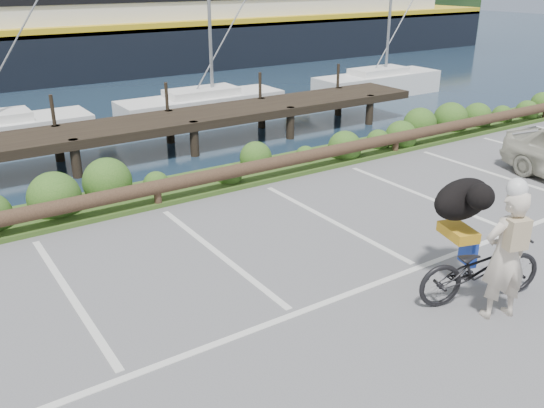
{
  "coord_description": "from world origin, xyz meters",
  "views": [
    {
      "loc": [
        -4.28,
        -6.22,
        4.66
      ],
      "look_at": [
        0.6,
        1.12,
        1.1
      ],
      "focal_mm": 38.0,
      "sensor_mm": 36.0,
      "label": 1
    }
  ],
  "objects": [
    {
      "name": "cyclist",
      "position": [
        2.43,
        -2.04,
        0.98
      ],
      "size": [
        0.82,
        0.66,
        1.96
      ],
      "primitive_type": "imported",
      "rotation": [
        0.0,
        0.0,
        2.84
      ],
      "color": "beige",
      "rests_on": "ground"
    },
    {
      "name": "vegetation_strip",
      "position": [
        0.0,
        5.3,
        0.05
      ],
      "size": [
        34.0,
        1.6,
        0.1
      ],
      "primitive_type": "cube",
      "color": "#3D5B21",
      "rests_on": "ground"
    },
    {
      "name": "bicycle",
      "position": [
        2.57,
        -1.59,
        0.54
      ],
      "size": [
        2.16,
        1.28,
        1.07
      ],
      "primitive_type": "imported",
      "rotation": [
        0.0,
        0.0,
        1.27
      ],
      "color": "black",
      "rests_on": "ground"
    },
    {
      "name": "ground",
      "position": [
        0.0,
        0.0,
        0.0
      ],
      "size": [
        72.0,
        72.0,
        0.0
      ],
      "primitive_type": "plane",
      "color": "#5F5F61"
    },
    {
      "name": "dog",
      "position": [
        2.76,
        -0.96,
        1.4
      ],
      "size": [
        0.86,
        1.24,
        0.65
      ],
      "primitive_type": "ellipsoid",
      "rotation": [
        0.0,
        0.0,
        1.27
      ],
      "color": "black",
      "rests_on": "bicycle"
    },
    {
      "name": "log_rail",
      "position": [
        0.0,
        4.6,
        0.0
      ],
      "size": [
        32.0,
        0.3,
        0.6
      ],
      "primitive_type": null,
      "color": "#443021",
      "rests_on": "ground"
    }
  ]
}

